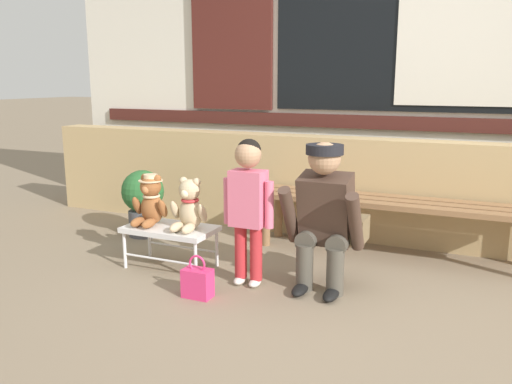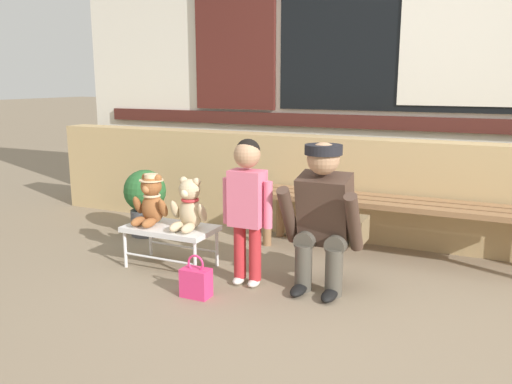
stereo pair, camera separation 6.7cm
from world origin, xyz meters
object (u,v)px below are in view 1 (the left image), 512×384
(small_display_bench, at_px, (170,231))
(teddy_bear_plain, at_px, (189,206))
(handbag_on_ground, at_px, (198,282))
(potted_plant, at_px, (143,199))
(child_standing, at_px, (248,196))
(adult_crouching, at_px, (326,216))
(wooden_bench_long, at_px, (392,208))
(teddy_bear_with_hat, at_px, (150,201))

(small_display_bench, relative_size, teddy_bear_plain, 1.76)
(handbag_on_ground, distance_m, potted_plant, 1.47)
(child_standing, height_order, potted_plant, child_standing)
(handbag_on_ground, bearing_deg, small_display_bench, 138.61)
(small_display_bench, xyz_separation_m, potted_plant, (-0.65, 0.58, 0.06))
(small_display_bench, xyz_separation_m, teddy_bear_plain, (0.16, 0.00, 0.20))
(adult_crouching, relative_size, handbag_on_ground, 3.49)
(wooden_bench_long, distance_m, adult_crouching, 0.87)
(teddy_bear_plain, bearing_deg, handbag_on_ground, -54.16)
(teddy_bear_plain, relative_size, potted_plant, 0.64)
(teddy_bear_with_hat, bearing_deg, handbag_on_ground, -33.06)
(child_standing, xyz_separation_m, adult_crouching, (0.48, 0.14, -0.11))
(child_standing, xyz_separation_m, potted_plant, (-1.29, 0.65, -0.27))
(wooden_bench_long, height_order, adult_crouching, adult_crouching)
(small_display_bench, bearing_deg, wooden_bench_long, 32.51)
(small_display_bench, height_order, teddy_bear_with_hat, teddy_bear_with_hat)
(small_display_bench, distance_m, teddy_bear_plain, 0.25)
(wooden_bench_long, bearing_deg, handbag_on_ground, -126.60)
(teddy_bear_with_hat, bearing_deg, adult_crouching, 3.03)
(adult_crouching, bearing_deg, teddy_bear_plain, -175.92)
(small_display_bench, xyz_separation_m, child_standing, (0.64, -0.07, 0.33))
(small_display_bench, bearing_deg, teddy_bear_plain, 0.51)
(adult_crouching, relative_size, potted_plant, 1.67)
(wooden_bench_long, distance_m, small_display_bench, 1.65)
(teddy_bear_with_hat, height_order, potted_plant, teddy_bear_with_hat)
(wooden_bench_long, relative_size, teddy_bear_plain, 5.78)
(potted_plant, bearing_deg, wooden_bench_long, 8.65)
(teddy_bear_with_hat, bearing_deg, small_display_bench, -0.77)
(small_display_bench, xyz_separation_m, handbag_on_ground, (0.44, -0.39, -0.17))
(wooden_bench_long, bearing_deg, child_standing, -128.00)
(teddy_bear_with_hat, xyz_separation_m, child_standing, (0.80, -0.07, 0.12))
(wooden_bench_long, relative_size, potted_plant, 3.68)
(child_standing, height_order, handbag_on_ground, child_standing)
(teddy_bear_plain, xyz_separation_m, potted_plant, (-0.81, 0.58, -0.14))
(teddy_bear_with_hat, relative_size, handbag_on_ground, 1.34)
(teddy_bear_plain, bearing_deg, child_standing, -8.61)
(wooden_bench_long, bearing_deg, small_display_bench, -147.49)
(teddy_bear_with_hat, height_order, teddy_bear_plain, same)
(teddy_bear_plain, bearing_deg, wooden_bench_long, 35.72)
(wooden_bench_long, height_order, child_standing, child_standing)
(teddy_bear_plain, height_order, child_standing, child_standing)
(wooden_bench_long, relative_size, handbag_on_ground, 7.72)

